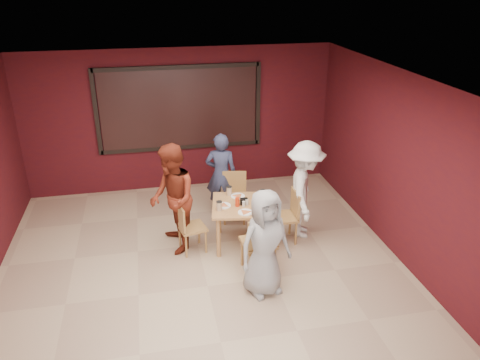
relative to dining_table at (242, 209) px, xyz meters
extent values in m
plane|color=tan|center=(-0.71, -1.02, -0.64)|extent=(7.00, 7.00, 0.00)
cube|color=black|center=(-0.71, 2.43, 1.01)|extent=(3.00, 0.02, 1.50)
cube|color=#B77B4B|center=(0.00, 0.00, 0.06)|extent=(1.06, 1.06, 0.04)
cylinder|color=#B77B4B|center=(-0.29, 0.42, -0.30)|extent=(0.07, 0.07, 0.68)
cylinder|color=#B77B4B|center=(0.42, 0.30, -0.30)|extent=(0.07, 0.07, 0.68)
cylinder|color=#B77B4B|center=(-0.42, -0.29, -0.30)|extent=(0.07, 0.07, 0.68)
cylinder|color=#B77B4B|center=(0.29, -0.42, -0.30)|extent=(0.07, 0.07, 0.68)
cylinder|color=white|center=(0.00, -0.29, 0.09)|extent=(0.23, 0.23, 0.01)
cone|color=#CC9148|center=(0.00, -0.29, 0.10)|extent=(0.21, 0.21, 0.02)
cylinder|color=beige|center=(0.13, -0.37, 0.15)|extent=(0.09, 0.09, 0.14)
cylinder|color=black|center=(0.13, -0.37, 0.23)|extent=(0.09, 0.09, 0.01)
cylinder|color=white|center=(0.00, 0.29, 0.09)|extent=(0.23, 0.23, 0.01)
cone|color=#CC9148|center=(0.00, 0.29, 0.10)|extent=(0.21, 0.21, 0.02)
cylinder|color=beige|center=(-0.13, 0.38, 0.15)|extent=(0.09, 0.09, 0.14)
cylinder|color=black|center=(-0.13, 0.38, 0.23)|extent=(0.09, 0.09, 0.01)
cylinder|color=white|center=(-0.29, 0.00, 0.09)|extent=(0.23, 0.23, 0.01)
cone|color=#CC9148|center=(-0.29, 0.00, 0.10)|extent=(0.21, 0.21, 0.02)
cylinder|color=beige|center=(-0.38, -0.12, 0.15)|extent=(0.09, 0.09, 0.14)
cylinder|color=black|center=(-0.38, -0.12, 0.23)|extent=(0.09, 0.09, 0.01)
cylinder|color=white|center=(0.29, 0.00, 0.09)|extent=(0.23, 0.23, 0.01)
cone|color=#CC9148|center=(0.29, 0.00, 0.10)|extent=(0.21, 0.21, 0.02)
cylinder|color=beige|center=(0.38, 0.13, 0.15)|extent=(0.09, 0.09, 0.14)
cylinder|color=black|center=(0.38, 0.13, 0.23)|extent=(0.09, 0.09, 0.01)
cylinder|color=beige|center=(0.08, -0.03, 0.13)|extent=(0.06, 0.06, 0.10)
cylinder|color=beige|center=(0.02, -0.08, 0.13)|extent=(0.05, 0.05, 0.08)
cylinder|color=red|center=(-0.08, -0.05, 0.16)|extent=(0.07, 0.07, 0.15)
cube|color=black|center=(0.04, -0.01, 0.14)|extent=(0.12, 0.06, 0.11)
cube|color=#A78040|center=(0.09, -0.78, -0.16)|extent=(0.51, 0.51, 0.04)
cylinder|color=#A78040|center=(0.25, -0.57, -0.41)|extent=(0.04, 0.04, 0.45)
cylinder|color=#A78040|center=(-0.12, -0.61, -0.41)|extent=(0.04, 0.04, 0.45)
cylinder|color=#A78040|center=(0.29, -0.94, -0.41)|extent=(0.04, 0.04, 0.45)
cylinder|color=#A78040|center=(-0.08, -0.98, -0.41)|extent=(0.04, 0.04, 0.45)
cube|color=#A78040|center=(0.11, -0.98, 0.10)|extent=(0.46, 0.08, 0.44)
cube|color=#A78040|center=(0.04, 0.80, -0.21)|extent=(0.49, 0.49, 0.04)
cylinder|color=#A78040|center=(-0.16, 0.67, -0.43)|extent=(0.04, 0.04, 0.41)
cylinder|color=#A78040|center=(0.17, 0.60, -0.43)|extent=(0.04, 0.04, 0.41)
cylinder|color=#A78040|center=(-0.09, 1.00, -0.43)|extent=(0.04, 0.04, 0.41)
cylinder|color=#A78040|center=(0.24, 0.93, -0.43)|extent=(0.04, 0.04, 0.41)
cube|color=#A78040|center=(0.08, 0.99, 0.03)|extent=(0.42, 0.12, 0.40)
cube|color=#A78040|center=(-0.80, -0.03, -0.23)|extent=(0.48, 0.48, 0.04)
cylinder|color=#A78040|center=(-0.60, -0.15, -0.44)|extent=(0.03, 0.03, 0.39)
cylinder|color=#A78040|center=(-0.67, 0.16, -0.44)|extent=(0.03, 0.03, 0.39)
cylinder|color=#A78040|center=(-0.92, -0.22, -0.44)|extent=(0.03, 0.03, 0.39)
cylinder|color=#A78040|center=(-0.99, 0.09, -0.44)|extent=(0.03, 0.03, 0.39)
cube|color=#A78040|center=(-0.97, -0.07, 0.00)|extent=(0.12, 0.40, 0.38)
cube|color=#A78040|center=(0.69, -0.04, -0.20)|extent=(0.43, 0.43, 0.04)
cylinder|color=#A78040|center=(0.52, 0.14, -0.43)|extent=(0.04, 0.04, 0.41)
cylinder|color=#A78040|center=(0.51, -0.20, -0.43)|extent=(0.04, 0.04, 0.41)
cylinder|color=#A78040|center=(0.86, 0.13, -0.43)|extent=(0.04, 0.04, 0.41)
cylinder|color=#A78040|center=(0.85, -0.21, -0.43)|extent=(0.04, 0.04, 0.41)
cube|color=#A78040|center=(0.88, -0.04, 0.04)|extent=(0.04, 0.42, 0.40)
imported|color=#999999|center=(0.05, -1.26, 0.13)|extent=(0.86, 0.68, 1.53)
imported|color=#2F3554|center=(-0.13, 1.11, 0.13)|extent=(0.64, 0.51, 1.54)
imported|color=maroon|center=(-1.07, 0.10, 0.24)|extent=(0.76, 0.92, 1.74)
imported|color=white|center=(1.08, 0.11, 0.18)|extent=(0.91, 1.20, 1.64)
camera|label=1|loc=(-1.37, -6.42, 3.44)|focal=35.00mm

